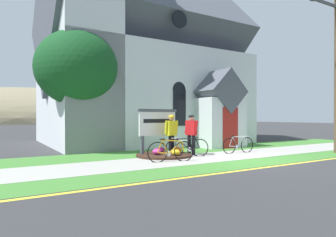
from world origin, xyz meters
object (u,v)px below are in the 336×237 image
at_px(church_sign, 158,124).
at_px(utility_pole, 336,42).
at_px(bicycle_orange, 238,145).
at_px(bicycle_green, 171,151).
at_px(roadside_conifer, 227,78).
at_px(bicycle_black, 187,147).
at_px(cyclist_in_blue_jersey, 171,132).
at_px(yard_deciduous_tree, 77,68).
at_px(cyclist_in_orange_jersey, 191,131).

relative_size(church_sign, utility_pole, 0.22).
bearing_deg(bicycle_orange, bicycle_green, -170.87).
bearing_deg(bicycle_green, roadside_conifer, 38.14).
xyz_separation_m(bicycle_black, cyclist_in_blue_jersey, (-0.37, 0.63, 0.62)).
bearing_deg(yard_deciduous_tree, church_sign, -48.80).
xyz_separation_m(church_sign, utility_pole, (7.16, -3.46, 3.65)).
xyz_separation_m(bicycle_orange, roadside_conifer, (5.46, 6.73, 4.11)).
distance_m(church_sign, bicycle_black, 1.62).
bearing_deg(cyclist_in_orange_jersey, roadside_conifer, 39.14).
xyz_separation_m(bicycle_orange, cyclist_in_orange_jersey, (-2.21, 0.49, 0.63)).
height_order(bicycle_orange, yard_deciduous_tree, yard_deciduous_tree).
height_order(bicycle_orange, roadside_conifer, roadside_conifer).
distance_m(bicycle_orange, roadside_conifer, 9.59).
height_order(bicycle_black, roadside_conifer, roadside_conifer).
relative_size(bicycle_black, cyclist_in_blue_jersey, 1.00).
distance_m(cyclist_in_blue_jersey, utility_pole, 8.38).
distance_m(cyclist_in_orange_jersey, yard_deciduous_tree, 6.05).
xyz_separation_m(bicycle_green, cyclist_in_orange_jersey, (1.70, 1.12, 0.62)).
relative_size(bicycle_orange, cyclist_in_orange_jersey, 1.01).
bearing_deg(bicycle_green, bicycle_black, 31.57).
relative_size(cyclist_in_blue_jersey, utility_pole, 0.19).
bearing_deg(roadside_conifer, bicycle_black, -140.93).
distance_m(church_sign, cyclist_in_blue_jersey, 0.68).
distance_m(cyclist_in_blue_jersey, yard_deciduous_tree, 5.39).
bearing_deg(church_sign, bicycle_orange, -20.11).
xyz_separation_m(church_sign, roadside_conifer, (8.86, 5.48, 3.19)).
relative_size(bicycle_orange, bicycle_black, 1.02).
xyz_separation_m(church_sign, cyclist_in_orange_jersey, (1.20, -0.76, -0.29)).
bearing_deg(roadside_conifer, cyclist_in_blue_jersey, -144.92).
distance_m(roadside_conifer, yard_deciduous_tree, 11.75).
distance_m(cyclist_in_orange_jersey, utility_pole, 7.64).
distance_m(bicycle_green, bicycle_black, 1.49).
bearing_deg(roadside_conifer, bicycle_orange, -129.06).
relative_size(bicycle_orange, yard_deciduous_tree, 0.31).
relative_size(cyclist_in_blue_jersey, roadside_conifer, 0.24).
height_order(cyclist_in_orange_jersey, utility_pole, utility_pole).
xyz_separation_m(utility_pole, yard_deciduous_tree, (-9.76, 6.43, -1.08)).
xyz_separation_m(bicycle_orange, utility_pole, (3.75, -2.21, 4.57)).
bearing_deg(utility_pole, bicycle_black, 159.68).
distance_m(bicycle_green, roadside_conifer, 12.59).
distance_m(church_sign, utility_pole, 8.75).
xyz_separation_m(cyclist_in_blue_jersey, yard_deciduous_tree, (-3.00, 3.44, 2.87)).
bearing_deg(bicycle_orange, cyclist_in_orange_jersey, 167.57).
bearing_deg(church_sign, roadside_conifer, 31.72).
bearing_deg(roadside_conifer, yard_deciduous_tree, -167.68).
xyz_separation_m(bicycle_orange, bicycle_black, (-2.64, 0.15, 0.01)).
xyz_separation_m(cyclist_in_orange_jersey, yard_deciduous_tree, (-3.80, 3.73, 2.86)).
bearing_deg(utility_pole, bicycle_orange, 149.46).
height_order(bicycle_black, cyclist_in_blue_jersey, cyclist_in_blue_jersey).
relative_size(utility_pole, roadside_conifer, 1.27).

